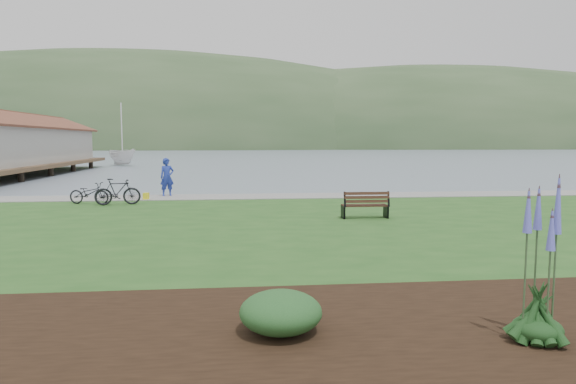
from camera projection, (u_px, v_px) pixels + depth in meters
name	position (u px, v px, depth m)	size (l,w,h in m)	color
ground	(277.00, 232.00, 16.50)	(600.00, 600.00, 0.00)	slate
lawn	(282.00, 238.00, 14.50)	(34.00, 20.00, 0.40)	#24501C
shoreline_path	(264.00, 196.00, 23.28)	(34.00, 2.20, 0.03)	gray
garden_bed	(551.00, 325.00, 7.07)	(24.00, 4.40, 0.04)	black
far_hillside	(293.00, 148.00, 186.79)	(580.00, 80.00, 38.00)	#334E2C
pier_pavilion	(2.00, 144.00, 41.40)	(8.00, 36.00, 5.40)	#4C3826
park_bench	(365.00, 204.00, 16.77)	(1.51, 0.62, 0.93)	black
person	(167.00, 174.00, 23.32)	(0.75, 0.51, 2.05)	#203296
bicycle_a	(89.00, 193.00, 20.53)	(1.68, 0.58, 0.88)	black
bicycle_b	(118.00, 192.00, 20.24)	(1.75, 0.51, 1.05)	black
sailboat	(123.00, 166.00, 59.82)	(8.78, 8.94, 23.15)	silver
pannier	(146.00, 196.00, 21.99)	(0.18, 0.29, 0.31)	yellow
echium_0	(540.00, 269.00, 6.37)	(0.62, 0.62, 2.25)	#133514
shrub_0	(281.00, 312.00, 6.70)	(1.09, 1.09, 0.54)	#1E4C21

